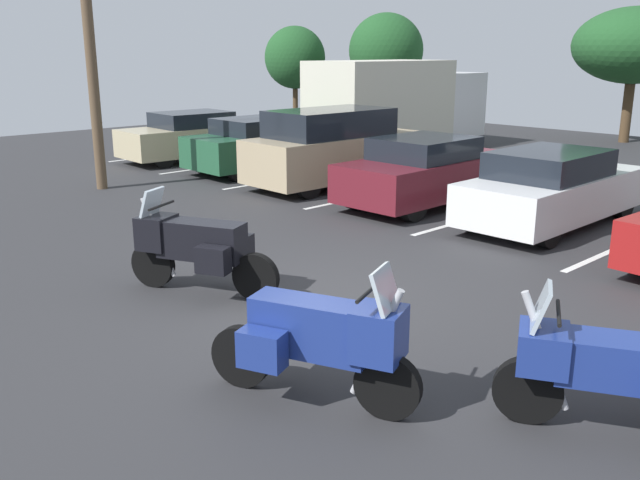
{
  "coord_description": "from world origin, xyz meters",
  "views": [
    {
      "loc": [
        6.51,
        -6.0,
        3.32
      ],
      "look_at": [
        0.13,
        0.06,
        0.87
      ],
      "focal_mm": 38.36,
      "sensor_mm": 36.0,
      "label": 1
    }
  ],
  "objects_px": {
    "box_truck": "(397,103)",
    "utility_pole": "(87,9)",
    "car_white": "(552,189)",
    "motorcycle_third": "(618,369)",
    "motorcycle_touring": "(196,245)",
    "car_champagne": "(197,136)",
    "car_tan": "(333,148)",
    "motorcycle_second": "(320,338)",
    "car_maroon": "(428,172)",
    "car_green": "(262,145)"
  },
  "relations": [
    {
      "from": "box_truck",
      "to": "car_green",
      "type": "bearing_deg",
      "value": -90.1
    },
    {
      "from": "car_champagne",
      "to": "car_maroon",
      "type": "distance_m",
      "value": 8.98
    },
    {
      "from": "motorcycle_touring",
      "to": "box_truck",
      "type": "xyz_separation_m",
      "value": [
        -7.22,
        12.81,
        0.9
      ]
    },
    {
      "from": "motorcycle_touring",
      "to": "motorcycle_second",
      "type": "relative_size",
      "value": 1.02
    },
    {
      "from": "motorcycle_third",
      "to": "car_maroon",
      "type": "bearing_deg",
      "value": 137.86
    },
    {
      "from": "motorcycle_third",
      "to": "box_truck",
      "type": "xyz_separation_m",
      "value": [
        -12.92,
        12.23,
        0.96
      ]
    },
    {
      "from": "car_green",
      "to": "motorcycle_touring",
      "type": "bearing_deg",
      "value": -44.11
    },
    {
      "from": "motorcycle_third",
      "to": "car_champagne",
      "type": "distance_m",
      "value": 17.2
    },
    {
      "from": "car_green",
      "to": "car_tan",
      "type": "distance_m",
      "value": 2.89
    },
    {
      "from": "car_green",
      "to": "car_maroon",
      "type": "height_order",
      "value": "car_maroon"
    },
    {
      "from": "car_champagne",
      "to": "motorcycle_third",
      "type": "bearing_deg",
      "value": -21.47
    },
    {
      "from": "car_maroon",
      "to": "car_white",
      "type": "relative_size",
      "value": 0.99
    },
    {
      "from": "car_green",
      "to": "box_truck",
      "type": "xyz_separation_m",
      "value": [
        0.01,
        5.8,
        0.86
      ]
    },
    {
      "from": "car_tan",
      "to": "car_green",
      "type": "bearing_deg",
      "value": 179.85
    },
    {
      "from": "car_champagne",
      "to": "car_tan",
      "type": "bearing_deg",
      "value": 1.19
    },
    {
      "from": "box_truck",
      "to": "utility_pole",
      "type": "xyz_separation_m",
      "value": [
        -0.77,
        -10.29,
        2.63
      ]
    },
    {
      "from": "motorcycle_second",
      "to": "car_maroon",
      "type": "height_order",
      "value": "car_maroon"
    },
    {
      "from": "motorcycle_touring",
      "to": "car_white",
      "type": "distance_m",
      "value": 7.33
    },
    {
      "from": "car_champagne",
      "to": "utility_pole",
      "type": "xyz_separation_m",
      "value": [
        2.31,
        -4.36,
        3.5
      ]
    },
    {
      "from": "car_champagne",
      "to": "box_truck",
      "type": "bearing_deg",
      "value": 62.54
    },
    {
      "from": "car_tan",
      "to": "motorcycle_touring",
      "type": "bearing_deg",
      "value": -58.12
    },
    {
      "from": "car_white",
      "to": "utility_pole",
      "type": "height_order",
      "value": "utility_pole"
    },
    {
      "from": "car_champagne",
      "to": "car_tan",
      "type": "relative_size",
      "value": 1.02
    },
    {
      "from": "motorcycle_third",
      "to": "car_green",
      "type": "xyz_separation_m",
      "value": [
        -12.93,
        6.43,
        0.1
      ]
    },
    {
      "from": "motorcycle_second",
      "to": "motorcycle_third",
      "type": "distance_m",
      "value": 2.67
    },
    {
      "from": "car_white",
      "to": "box_truck",
      "type": "height_order",
      "value": "box_truck"
    },
    {
      "from": "car_champagne",
      "to": "utility_pole",
      "type": "distance_m",
      "value": 6.05
    },
    {
      "from": "car_champagne",
      "to": "car_white",
      "type": "relative_size",
      "value": 1.06
    },
    {
      "from": "motorcycle_touring",
      "to": "box_truck",
      "type": "height_order",
      "value": "box_truck"
    },
    {
      "from": "car_green",
      "to": "car_maroon",
      "type": "relative_size",
      "value": 0.97
    },
    {
      "from": "motorcycle_second",
      "to": "car_tan",
      "type": "height_order",
      "value": "car_tan"
    },
    {
      "from": "car_maroon",
      "to": "box_truck",
      "type": "bearing_deg",
      "value": 135.11
    },
    {
      "from": "motorcycle_touring",
      "to": "utility_pole",
      "type": "height_order",
      "value": "utility_pole"
    },
    {
      "from": "motorcycle_second",
      "to": "car_white",
      "type": "bearing_deg",
      "value": 103.74
    },
    {
      "from": "car_champagne",
      "to": "car_green",
      "type": "bearing_deg",
      "value": 2.44
    },
    {
      "from": "car_champagne",
      "to": "car_tan",
      "type": "distance_m",
      "value": 5.96
    },
    {
      "from": "car_tan",
      "to": "box_truck",
      "type": "distance_m",
      "value": 6.51
    },
    {
      "from": "motorcycle_second",
      "to": "utility_pole",
      "type": "height_order",
      "value": "utility_pole"
    },
    {
      "from": "motorcycle_touring",
      "to": "car_tan",
      "type": "relative_size",
      "value": 0.45
    },
    {
      "from": "motorcycle_third",
      "to": "utility_pole",
      "type": "relative_size",
      "value": 0.25
    },
    {
      "from": "car_white",
      "to": "car_maroon",
      "type": "bearing_deg",
      "value": -175.39
    },
    {
      "from": "car_green",
      "to": "car_white",
      "type": "height_order",
      "value": "car_green"
    },
    {
      "from": "car_tan",
      "to": "utility_pole",
      "type": "height_order",
      "value": "utility_pole"
    },
    {
      "from": "motorcycle_touring",
      "to": "car_maroon",
      "type": "distance_m",
      "value": 7.07
    },
    {
      "from": "box_truck",
      "to": "utility_pole",
      "type": "relative_size",
      "value": 0.84
    },
    {
      "from": "motorcycle_touring",
      "to": "car_maroon",
      "type": "height_order",
      "value": "car_maroon"
    },
    {
      "from": "motorcycle_touring",
      "to": "car_tan",
      "type": "bearing_deg",
      "value": 121.88
    },
    {
      "from": "motorcycle_second",
      "to": "utility_pole",
      "type": "bearing_deg",
      "value": 163.35
    },
    {
      "from": "car_tan",
      "to": "utility_pole",
      "type": "distance_m",
      "value": 6.64
    },
    {
      "from": "car_champagne",
      "to": "car_white",
      "type": "distance_m",
      "value": 11.82
    }
  ]
}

